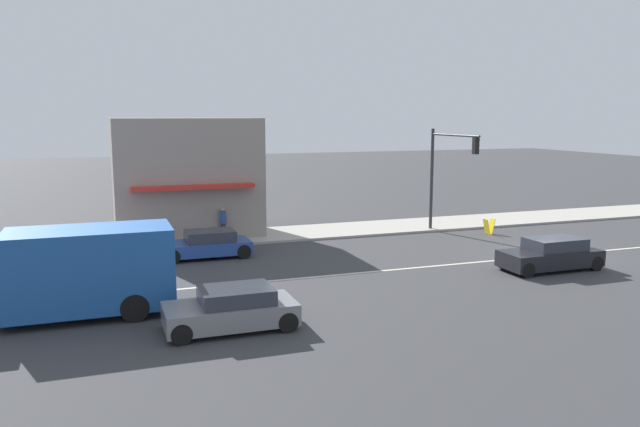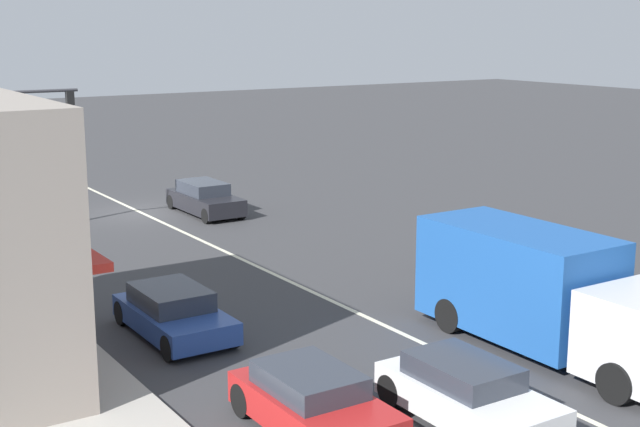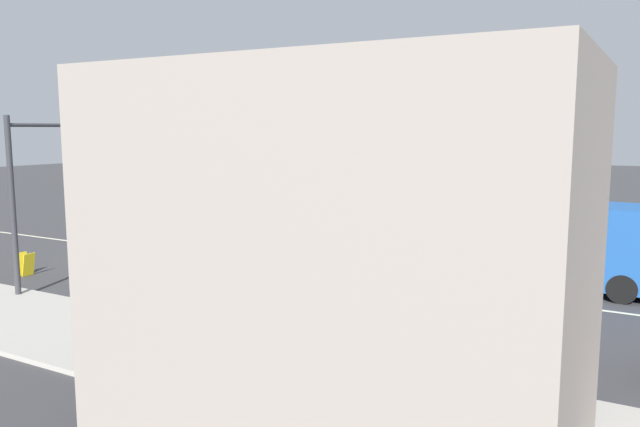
# 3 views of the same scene
# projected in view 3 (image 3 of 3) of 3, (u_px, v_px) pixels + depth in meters

# --- Properties ---
(ground_plane) EXTENTS (160.00, 160.00, 0.00)m
(ground_plane) POSITION_uv_depth(u_px,v_px,m) (593.00, 309.00, 18.46)
(ground_plane) COLOR #38383A
(lane_marking_center) EXTENTS (0.16, 60.00, 0.01)m
(lane_marking_center) POSITION_uv_depth(u_px,v_px,m) (147.00, 251.00, 27.21)
(lane_marking_center) COLOR beige
(lane_marking_center) RESTS_ON ground
(building_corner_store) EXTENTS (5.39, 7.53, 6.18)m
(building_corner_store) POSITION_uv_depth(u_px,v_px,m) (342.00, 257.00, 10.25)
(building_corner_store) COLOR gray
(building_corner_store) RESTS_ON sidewalk_right
(traffic_signal_main) EXTENTS (4.59, 0.34, 5.60)m
(traffic_signal_main) POSITION_uv_depth(u_px,v_px,m) (50.00, 172.00, 20.43)
(traffic_signal_main) COLOR #333338
(traffic_signal_main) RESTS_ON sidewalk_right
(pedestrian) EXTENTS (0.34, 0.34, 1.70)m
(pedestrian) POSITION_uv_depth(u_px,v_px,m) (336.00, 330.00, 13.40)
(pedestrian) COLOR #282D42
(pedestrian) RESTS_ON sidewalk_right
(warning_aframe_sign) EXTENTS (0.45, 0.53, 0.84)m
(warning_aframe_sign) POSITION_uv_depth(u_px,v_px,m) (26.00, 264.00, 22.64)
(warning_aframe_sign) COLOR yellow
(warning_aframe_sign) RESTS_ON ground
(coupe_blue) EXTENTS (1.87, 4.00, 1.24)m
(coupe_blue) POSITION_uv_depth(u_px,v_px,m) (442.00, 319.00, 15.51)
(coupe_blue) COLOR #284793
(coupe_blue) RESTS_ON ground
(suv_grey) EXTENTS (1.90, 3.95, 1.28)m
(suv_grey) POSITION_uv_depth(u_px,v_px,m) (550.00, 253.00, 23.70)
(suv_grey) COLOR slate
(suv_grey) RESTS_ON ground
(sedan_dark) EXTENTS (1.75, 4.27, 1.35)m
(sedan_dark) POSITION_uv_depth(u_px,v_px,m) (210.00, 233.00, 28.16)
(sedan_dark) COLOR black
(sedan_dark) RESTS_ON ground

